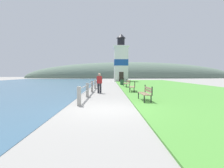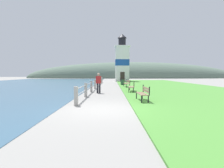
{
  "view_description": "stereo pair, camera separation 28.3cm",
  "coord_description": "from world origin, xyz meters",
  "px_view_note": "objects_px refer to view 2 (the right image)",
  "views": [
    {
      "loc": [
        0.21,
        -7.85,
        1.63
      ],
      "look_at": [
        0.53,
        14.67,
        0.3
      ],
      "focal_mm": 28.0,
      "sensor_mm": 36.0,
      "label": 1
    },
    {
      "loc": [
        0.49,
        -7.85,
        1.63
      ],
      "look_at": [
        0.53,
        14.67,
        0.3
      ],
      "focal_mm": 28.0,
      "sensor_mm": 36.0,
      "label": 2
    }
  ],
  "objects_px": {
    "park_bench_midway": "(132,86)",
    "lighthouse": "(122,61)",
    "park_bench_near": "(143,93)",
    "park_bench_by_lighthouse": "(123,81)",
    "person_strolling": "(98,82)",
    "park_bench_far": "(127,83)",
    "trash_bin": "(122,82)"
  },
  "relations": [
    {
      "from": "park_bench_near",
      "to": "lighthouse",
      "type": "height_order",
      "value": "lighthouse"
    },
    {
      "from": "park_bench_far",
      "to": "trash_bin",
      "type": "distance_m",
      "value": 3.88
    },
    {
      "from": "park_bench_near",
      "to": "trash_bin",
      "type": "bearing_deg",
      "value": -90.23
    },
    {
      "from": "park_bench_near",
      "to": "park_bench_by_lighthouse",
      "type": "relative_size",
      "value": 0.99
    },
    {
      "from": "park_bench_near",
      "to": "lighthouse",
      "type": "xyz_separation_m",
      "value": [
        0.3,
        27.14,
        3.73
      ]
    },
    {
      "from": "park_bench_near",
      "to": "park_bench_by_lighthouse",
      "type": "height_order",
      "value": "same"
    },
    {
      "from": "person_strolling",
      "to": "park_bench_midway",
      "type": "bearing_deg",
      "value": -65.46
    },
    {
      "from": "lighthouse",
      "to": "trash_bin",
      "type": "distance_m",
      "value": 13.29
    },
    {
      "from": "park_bench_far",
      "to": "park_bench_by_lighthouse",
      "type": "xyz_separation_m",
      "value": [
        -0.07,
        5.71,
        -0.0
      ]
    },
    {
      "from": "park_bench_far",
      "to": "trash_bin",
      "type": "xyz_separation_m",
      "value": [
        -0.34,
        3.86,
        -0.12
      ]
    },
    {
      "from": "park_bench_near",
      "to": "person_strolling",
      "type": "height_order",
      "value": "person_strolling"
    },
    {
      "from": "park_bench_far",
      "to": "lighthouse",
      "type": "distance_m",
      "value": 16.98
    },
    {
      "from": "lighthouse",
      "to": "trash_bin",
      "type": "height_order",
      "value": "lighthouse"
    },
    {
      "from": "person_strolling",
      "to": "trash_bin",
      "type": "height_order",
      "value": "person_strolling"
    },
    {
      "from": "park_bench_near",
      "to": "person_strolling",
      "type": "relative_size",
      "value": 0.99
    },
    {
      "from": "park_bench_midway",
      "to": "lighthouse",
      "type": "distance_m",
      "value": 22.12
    },
    {
      "from": "park_bench_near",
      "to": "park_bench_midway",
      "type": "distance_m",
      "value": 5.34
    },
    {
      "from": "park_bench_midway",
      "to": "park_bench_far",
      "type": "distance_m",
      "value": 5.24
    },
    {
      "from": "park_bench_by_lighthouse",
      "to": "person_strolling",
      "type": "bearing_deg",
      "value": 83.83
    },
    {
      "from": "park_bench_near",
      "to": "trash_bin",
      "type": "xyz_separation_m",
      "value": [
        -0.37,
        14.44,
        -0.11
      ]
    },
    {
      "from": "trash_bin",
      "to": "park_bench_midway",
      "type": "bearing_deg",
      "value": -87.83
    },
    {
      "from": "park_bench_midway",
      "to": "park_bench_near",
      "type": "bearing_deg",
      "value": 98.04
    },
    {
      "from": "park_bench_far",
      "to": "lighthouse",
      "type": "height_order",
      "value": "lighthouse"
    },
    {
      "from": "park_bench_by_lighthouse",
      "to": "person_strolling",
      "type": "xyz_separation_m",
      "value": [
        -2.86,
        -11.83,
        0.38
      ]
    },
    {
      "from": "park_bench_by_lighthouse",
      "to": "trash_bin",
      "type": "bearing_deg",
      "value": 89.03
    },
    {
      "from": "lighthouse",
      "to": "park_bench_far",
      "type": "bearing_deg",
      "value": -91.17
    },
    {
      "from": "park_bench_near",
      "to": "lighthouse",
      "type": "distance_m",
      "value": 27.4
    },
    {
      "from": "park_bench_midway",
      "to": "lighthouse",
      "type": "relative_size",
      "value": 0.2
    },
    {
      "from": "park_bench_near",
      "to": "park_bench_midway",
      "type": "height_order",
      "value": "same"
    },
    {
      "from": "park_bench_midway",
      "to": "park_bench_far",
      "type": "height_order",
      "value": "same"
    },
    {
      "from": "park_bench_near",
      "to": "park_bench_by_lighthouse",
      "type": "xyz_separation_m",
      "value": [
        -0.1,
        16.29,
        -0.0
      ]
    },
    {
      "from": "park_bench_by_lighthouse",
      "to": "person_strolling",
      "type": "height_order",
      "value": "person_strolling"
    }
  ]
}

